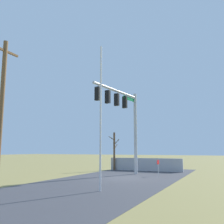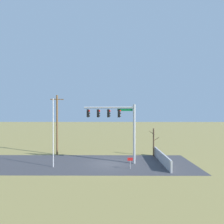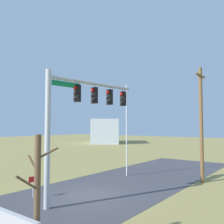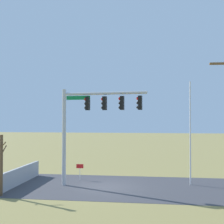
{
  "view_description": "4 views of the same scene",
  "coord_description": "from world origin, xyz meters",
  "px_view_note": "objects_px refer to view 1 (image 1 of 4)",
  "views": [
    {
      "loc": [
        -17.23,
        -7.23,
        2.03
      ],
      "look_at": [
        -0.09,
        0.8,
        4.92
      ],
      "focal_mm": 39.82,
      "sensor_mm": 36.0,
      "label": 1
    },
    {
      "loc": [
        0.61,
        -21.37,
        6.19
      ],
      "look_at": [
        0.48,
        0.49,
        6.04
      ],
      "focal_mm": 29.34,
      "sensor_mm": 36.0,
      "label": 2
    },
    {
      "loc": [
        10.91,
        10.06,
        4.06
      ],
      "look_at": [
        -0.8,
        1.13,
        4.92
      ],
      "focal_mm": 39.34,
      "sensor_mm": 36.0,
      "label": 3
    },
    {
      "loc": [
        -3.26,
        21.39,
        4.82
      ],
      "look_at": [
        -0.38,
        -0.18,
        5.29
      ],
      "focal_mm": 48.7,
      "sensor_mm": 36.0,
      "label": 4
    }
  ],
  "objects_px": {
    "signal_mast": "(124,113)",
    "open_sign": "(158,164)",
    "utility_pole": "(1,108)",
    "bare_tree": "(114,150)",
    "flagpole": "(101,116)"
  },
  "relations": [
    {
      "from": "utility_pole",
      "to": "bare_tree",
      "type": "bearing_deg",
      "value": -3.94
    },
    {
      "from": "flagpole",
      "to": "utility_pole",
      "type": "distance_m",
      "value": 5.87
    },
    {
      "from": "signal_mast",
      "to": "flagpole",
      "type": "distance_m",
      "value": 7.45
    },
    {
      "from": "utility_pole",
      "to": "open_sign",
      "type": "bearing_deg",
      "value": -33.47
    },
    {
      "from": "utility_pole",
      "to": "bare_tree",
      "type": "distance_m",
      "value": 13.67
    },
    {
      "from": "open_sign",
      "to": "bare_tree",
      "type": "bearing_deg",
      "value": 56.09
    },
    {
      "from": "utility_pole",
      "to": "signal_mast",
      "type": "bearing_deg",
      "value": -25.6
    },
    {
      "from": "utility_pole",
      "to": "open_sign",
      "type": "relative_size",
      "value": 6.89
    },
    {
      "from": "signal_mast",
      "to": "utility_pole",
      "type": "relative_size",
      "value": 0.83
    },
    {
      "from": "flagpole",
      "to": "utility_pole",
      "type": "height_order",
      "value": "utility_pole"
    },
    {
      "from": "bare_tree",
      "to": "open_sign",
      "type": "bearing_deg",
      "value": -123.91
    },
    {
      "from": "utility_pole",
      "to": "bare_tree",
      "type": "height_order",
      "value": "utility_pole"
    },
    {
      "from": "bare_tree",
      "to": "utility_pole",
      "type": "bearing_deg",
      "value": 176.06
    },
    {
      "from": "signal_mast",
      "to": "open_sign",
      "type": "relative_size",
      "value": 5.69
    },
    {
      "from": "signal_mast",
      "to": "open_sign",
      "type": "bearing_deg",
      "value": -62.33
    }
  ]
}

